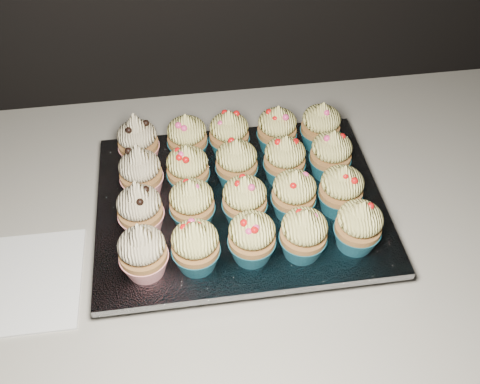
{
  "coord_description": "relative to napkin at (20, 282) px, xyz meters",
  "views": [
    {
      "loc": [
        -0.3,
        1.15,
        1.51
      ],
      "look_at": [
        -0.22,
        1.68,
        0.95
      ],
      "focal_mm": 40.0,
      "sensor_mm": 36.0,
      "label": 1
    }
  ],
  "objects": [
    {
      "name": "cupcake_2",
      "position": [
        0.31,
        -0.02,
        0.07
      ],
      "size": [
        0.06,
        0.06,
        0.08
      ],
      "color": "#16586B",
      "rests_on": "foil_lining"
    },
    {
      "name": "cupcake_9",
      "position": [
        0.45,
        0.04,
        0.07
      ],
      "size": [
        0.06,
        0.06,
        0.08
      ],
      "color": "#16586B",
      "rests_on": "foil_lining"
    },
    {
      "name": "cupcake_6",
      "position": [
        0.24,
        0.05,
        0.07
      ],
      "size": [
        0.06,
        0.06,
        0.08
      ],
      "color": "#16586B",
      "rests_on": "foil_lining"
    },
    {
      "name": "cupcake_0",
      "position": [
        0.17,
        -0.03,
        0.07
      ],
      "size": [
        0.06,
        0.06,
        0.1
      ],
      "color": "red",
      "rests_on": "foil_lining"
    },
    {
      "name": "napkin",
      "position": [
        0.0,
        0.0,
        0.0
      ],
      "size": [
        0.17,
        0.17,
        0.0
      ],
      "primitive_type": "cube",
      "rotation": [
        0.0,
        0.0,
        -0.02
      ],
      "color": "white",
      "rests_on": "worktop"
    },
    {
      "name": "cabinet",
      "position": [
        0.53,
        0.1,
        -0.47
      ],
      "size": [
        2.4,
        0.6,
        0.86
      ],
      "primitive_type": "cube",
      "color": "black",
      "rests_on": "ground"
    },
    {
      "name": "cupcake_12",
      "position": [
        0.31,
        0.12,
        0.07
      ],
      "size": [
        0.06,
        0.06,
        0.08
      ],
      "color": "#16586B",
      "rests_on": "foil_lining"
    },
    {
      "name": "cupcake_1",
      "position": [
        0.24,
        -0.03,
        0.07
      ],
      "size": [
        0.06,
        0.06,
        0.08
      ],
      "color": "#16586B",
      "rests_on": "foil_lining"
    },
    {
      "name": "cupcake_16",
      "position": [
        0.25,
        0.18,
        0.07
      ],
      "size": [
        0.06,
        0.06,
        0.08
      ],
      "color": "#16586B",
      "rests_on": "foil_lining"
    },
    {
      "name": "cupcake_7",
      "position": [
        0.31,
        0.04,
        0.07
      ],
      "size": [
        0.06,
        0.06,
        0.08
      ],
      "color": "#16586B",
      "rests_on": "foil_lining"
    },
    {
      "name": "cupcake_5",
      "position": [
        0.17,
        0.04,
        0.07
      ],
      "size": [
        0.06,
        0.06,
        0.1
      ],
      "color": "red",
      "rests_on": "foil_lining"
    },
    {
      "name": "cupcake_8",
      "position": [
        0.38,
        0.04,
        0.07
      ],
      "size": [
        0.06,
        0.06,
        0.08
      ],
      "color": "#16586B",
      "rests_on": "foil_lining"
    },
    {
      "name": "worktop",
      "position": [
        0.53,
        0.1,
        -0.02
      ],
      "size": [
        2.44,
        0.64,
        0.04
      ],
      "primitive_type": "cube",
      "color": "beige",
      "rests_on": "cabinet"
    },
    {
      "name": "cupcake_15",
      "position": [
        0.17,
        0.19,
        0.07
      ],
      "size": [
        0.06,
        0.06,
        0.1
      ],
      "color": "red",
      "rests_on": "foil_lining"
    },
    {
      "name": "cupcake_17",
      "position": [
        0.31,
        0.18,
        0.07
      ],
      "size": [
        0.06,
        0.06,
        0.08
      ],
      "color": "#16586B",
      "rests_on": "foil_lining"
    },
    {
      "name": "cupcake_13",
      "position": [
        0.39,
        0.11,
        0.07
      ],
      "size": [
        0.06,
        0.06,
        0.08
      ],
      "color": "#16586B",
      "rests_on": "foil_lining"
    },
    {
      "name": "cupcake_3",
      "position": [
        0.38,
        -0.03,
        0.07
      ],
      "size": [
        0.06,
        0.06,
        0.08
      ],
      "color": "#16586B",
      "rests_on": "foil_lining"
    },
    {
      "name": "foil_lining",
      "position": [
        0.31,
        0.08,
        0.03
      ],
      "size": [
        0.42,
        0.33,
        0.01
      ],
      "primitive_type": "cube",
      "rotation": [
        0.0,
        0.0,
        -0.01
      ],
      "color": "silver",
      "rests_on": "baking_tray"
    },
    {
      "name": "cupcake_18",
      "position": [
        0.39,
        0.18,
        0.07
      ],
      "size": [
        0.06,
        0.06,
        0.08
      ],
      "color": "#16586B",
      "rests_on": "foil_lining"
    },
    {
      "name": "cupcake_11",
      "position": [
        0.24,
        0.11,
        0.07
      ],
      "size": [
        0.06,
        0.06,
        0.08
      ],
      "color": "#16586B",
      "rests_on": "foil_lining"
    },
    {
      "name": "cupcake_10",
      "position": [
        0.17,
        0.12,
        0.07
      ],
      "size": [
        0.06,
        0.06,
        0.1
      ],
      "color": "red",
      "rests_on": "foil_lining"
    },
    {
      "name": "cupcake_14",
      "position": [
        0.46,
        0.12,
        0.07
      ],
      "size": [
        0.06,
        0.06,
        0.08
      ],
      "color": "#16586B",
      "rests_on": "foil_lining"
    },
    {
      "name": "cupcake_4",
      "position": [
        0.46,
        -0.03,
        0.07
      ],
      "size": [
        0.06,
        0.06,
        0.08
      ],
      "color": "#16586B",
      "rests_on": "foil_lining"
    },
    {
      "name": "cupcake_19",
      "position": [
        0.46,
        0.18,
        0.07
      ],
      "size": [
        0.06,
        0.06,
        0.08
      ],
      "color": "#16586B",
      "rests_on": "foil_lining"
    },
    {
      "name": "baking_tray",
      "position": [
        0.31,
        0.08,
        0.01
      ],
      "size": [
        0.39,
        0.3,
        0.02
      ],
      "primitive_type": "cube",
      "rotation": [
        0.0,
        0.0,
        -0.01
      ],
      "color": "black",
      "rests_on": "worktop"
    }
  ]
}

